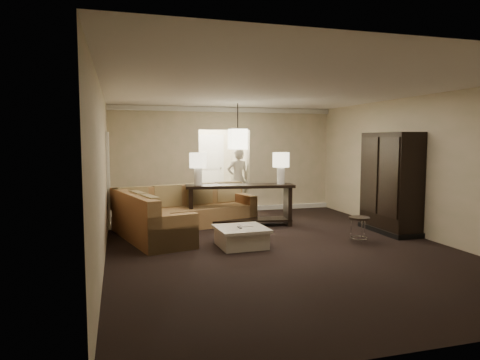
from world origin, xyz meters
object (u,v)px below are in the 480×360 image
object	(u,v)px
coffee_table	(241,237)
armoire	(390,185)
person	(238,176)
console_table	(240,201)
drink_table	(359,224)
sectional_sofa	(178,214)

from	to	relation	value
coffee_table	armoire	distance (m)	3.45
armoire	person	distance (m)	4.41
console_table	drink_table	distance (m)	2.76
drink_table	coffee_table	bearing A→B (deg)	171.85
sectional_sofa	armoire	xyz separation A→B (m)	(4.26, -1.27, 0.63)
person	sectional_sofa	bearing A→B (deg)	49.71
drink_table	person	distance (m)	4.63
armoire	drink_table	xyz separation A→B (m)	(-1.12, -0.66, -0.65)
console_table	armoire	bearing A→B (deg)	-19.40
coffee_table	console_table	size ratio (longest dim) A/B	0.37
armoire	drink_table	bearing A→B (deg)	-149.56
sectional_sofa	person	world-z (taller)	person
coffee_table	console_table	distance (m)	1.94
coffee_table	drink_table	size ratio (longest dim) A/B	1.90
console_table	person	distance (m)	2.41
drink_table	console_table	bearing A→B (deg)	128.61
coffee_table	console_table	xyz separation A→B (m)	(0.50, 1.83, 0.37)
armoire	person	size ratio (longest dim) A/B	1.11
person	drink_table	bearing A→B (deg)	102.65
console_table	person	world-z (taller)	person
drink_table	sectional_sofa	bearing A→B (deg)	148.47
sectional_sofa	drink_table	xyz separation A→B (m)	(3.15, -1.93, -0.02)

